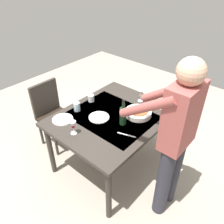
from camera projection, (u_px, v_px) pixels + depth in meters
ground_plane at (112, 163)px, 3.00m from camera, size 6.00×6.00×0.00m
dining_table at (112, 121)px, 2.61m from camera, size 1.30×1.07×0.77m
chair_near at (51, 111)px, 3.07m from camera, size 0.40×0.40×0.91m
person_server at (175, 136)px, 1.98m from camera, size 0.42×0.61×1.69m
wine_bottle at (123, 115)px, 2.38m from camera, size 0.07×0.07×0.30m
wine_glass_left at (141, 94)px, 2.76m from camera, size 0.07×0.07×0.15m
wine_glass_right at (73, 125)px, 2.25m from camera, size 0.07×0.07×0.15m
water_cup_near_left at (91, 98)px, 2.80m from camera, size 0.08×0.08×0.09m
water_cup_near_right at (77, 107)px, 2.62m from camera, size 0.08×0.08×0.11m
serving_bowl_pasta at (138, 113)px, 2.56m from camera, size 0.30×0.30×0.07m
dinner_plate_near at (63, 119)px, 2.50m from camera, size 0.23×0.23×0.01m
dinner_plate_far at (99, 117)px, 2.53m from camera, size 0.23×0.23×0.01m
table_knife at (127, 135)px, 2.29m from camera, size 0.08×0.19×0.00m
table_fork at (164, 110)px, 2.65m from camera, size 0.06×0.18×0.00m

